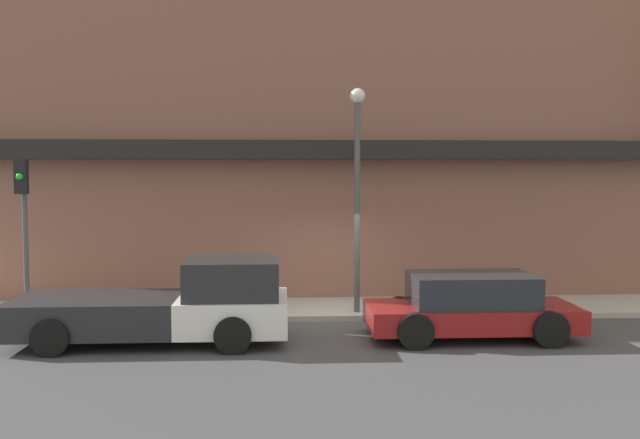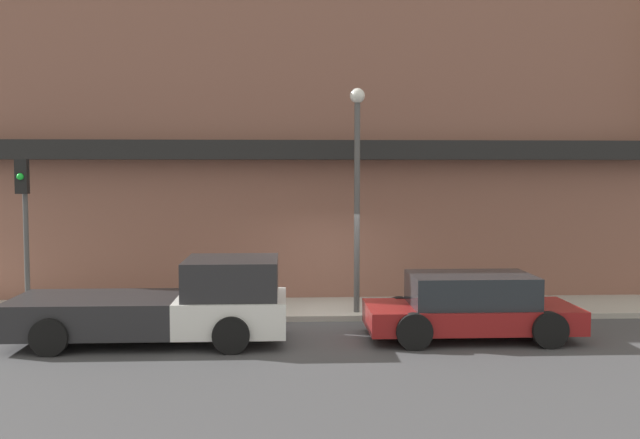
{
  "view_description": "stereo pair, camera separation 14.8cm",
  "coord_description": "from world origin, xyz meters",
  "px_view_note": "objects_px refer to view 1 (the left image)",
  "views": [
    {
      "loc": [
        -1.34,
        -16.43,
        3.51
      ],
      "look_at": [
        -0.35,
        1.0,
        2.33
      ],
      "focal_mm": 40.0,
      "sensor_mm": 36.0,
      "label": 1
    },
    {
      "loc": [
        -1.19,
        -16.43,
        3.51
      ],
      "look_at": [
        -0.35,
        1.0,
        2.33
      ],
      "focal_mm": 40.0,
      "sensor_mm": 36.0,
      "label": 2
    }
  ],
  "objects_px": {
    "parked_car": "(471,306)",
    "fire_hydrant": "(225,298)",
    "pickup_truck": "(172,305)",
    "street_lamp": "(357,172)",
    "traffic_light": "(23,208)"
  },
  "relations": [
    {
      "from": "fire_hydrant",
      "to": "traffic_light",
      "type": "relative_size",
      "value": 0.2
    },
    {
      "from": "parked_car",
      "to": "fire_hydrant",
      "type": "bearing_deg",
      "value": 158.26
    },
    {
      "from": "pickup_truck",
      "to": "parked_car",
      "type": "xyz_separation_m",
      "value": [
        6.25,
        0.0,
        -0.09
      ]
    },
    {
      "from": "pickup_truck",
      "to": "parked_car",
      "type": "height_order",
      "value": "pickup_truck"
    },
    {
      "from": "fire_hydrant",
      "to": "street_lamp",
      "type": "xyz_separation_m",
      "value": [
        3.17,
        -0.05,
        3.0
      ]
    },
    {
      "from": "fire_hydrant",
      "to": "street_lamp",
      "type": "relative_size",
      "value": 0.14
    },
    {
      "from": "pickup_truck",
      "to": "fire_hydrant",
      "type": "xyz_separation_m",
      "value": [
        0.91,
        2.32,
        -0.27
      ]
    },
    {
      "from": "street_lamp",
      "to": "fire_hydrant",
      "type": "bearing_deg",
      "value": 179.05
    },
    {
      "from": "parked_car",
      "to": "fire_hydrant",
      "type": "distance_m",
      "value": 5.83
    },
    {
      "from": "pickup_truck",
      "to": "fire_hydrant",
      "type": "height_order",
      "value": "pickup_truck"
    },
    {
      "from": "parked_car",
      "to": "street_lamp",
      "type": "relative_size",
      "value": 0.82
    },
    {
      "from": "parked_car",
      "to": "street_lamp",
      "type": "xyz_separation_m",
      "value": [
        -2.18,
        2.26,
        2.81
      ]
    },
    {
      "from": "pickup_truck",
      "to": "fire_hydrant",
      "type": "relative_size",
      "value": 7.62
    },
    {
      "from": "fire_hydrant",
      "to": "street_lamp",
      "type": "distance_m",
      "value": 4.36
    },
    {
      "from": "pickup_truck",
      "to": "traffic_light",
      "type": "bearing_deg",
      "value": 149.13
    }
  ]
}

